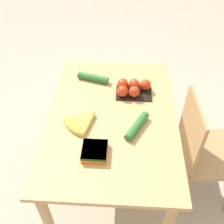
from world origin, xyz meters
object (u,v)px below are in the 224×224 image
Objects in this scene: chair at (203,151)px; cucumber_far at (93,78)px; banana_bunch at (82,121)px; cucumber_near at (137,126)px; tomato_pack at (132,88)px; carrot_bag at (95,151)px.

cucumber_far is at bearing 59.26° from chair.
banana_bunch is at bearing -2.64° from cucumber_far.
cucumber_far is (-0.46, -0.31, 0.00)m from cucumber_near.
cucumber_far is (-0.40, -0.78, 0.29)m from chair.
chair is 0.85m from banana_bunch.
chair reaches higher than cucumber_near.
cucumber_near and cucumber_far have the same top height.
banana_bunch is 0.82× the size of tomato_pack.
tomato_pack reaches higher than carrot_bag.
tomato_pack is 1.08× the size of cucumber_near.
banana_bunch is at bearing 88.45° from chair.
tomato_pack reaches higher than cucumber_near.
cucumber_far reaches higher than carrot_bag.
cucumber_far is (-0.65, -0.08, -0.00)m from carrot_bag.
banana_bunch is at bearing -156.15° from carrot_bag.
cucumber_near is (0.03, 0.33, 0.01)m from banana_bunch.
chair is 0.80m from carrot_bag.
chair is 0.55m from cucumber_near.
carrot_bag is 0.63× the size of cucumber_near.
chair is 6.42× the size of carrot_bag.
chair reaches higher than banana_bunch.
cucumber_near is (0.33, 0.03, -0.02)m from tomato_pack.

